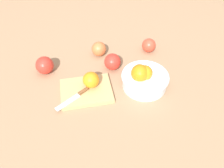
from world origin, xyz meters
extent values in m
plane|color=#997556|center=(0.00, 0.00, 0.00)|extent=(2.40, 2.40, 0.00)
cylinder|color=silver|center=(-0.15, 0.09, 0.03)|extent=(0.19, 0.19, 0.06)
torus|color=silver|center=(-0.15, 0.09, 0.06)|extent=(0.20, 0.20, 0.02)
sphere|color=orange|center=(-0.15, 0.08, 0.07)|extent=(0.06, 0.06, 0.06)
sphere|color=orange|center=(-0.13, 0.08, 0.07)|extent=(0.07, 0.07, 0.07)
cube|color=tan|center=(0.10, 0.07, 0.01)|extent=(0.21, 0.17, 0.02)
sphere|color=orange|center=(0.07, 0.05, 0.05)|extent=(0.07, 0.07, 0.07)
cube|color=silver|center=(0.18, 0.13, 0.02)|extent=(0.10, 0.08, 0.00)
cylinder|color=brown|center=(0.11, 0.08, 0.02)|extent=(0.05, 0.04, 0.01)
sphere|color=red|center=(0.26, -0.09, 0.04)|extent=(0.08, 0.08, 0.08)
sphere|color=#CC6638|center=(0.00, -0.17, 0.04)|extent=(0.07, 0.07, 0.07)
sphere|color=#D6422D|center=(-0.25, -0.15, 0.03)|extent=(0.07, 0.07, 0.07)
sphere|color=red|center=(-0.04, -0.05, 0.04)|extent=(0.08, 0.08, 0.08)
camera|label=1|loc=(0.14, 0.74, 0.69)|focal=36.93mm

